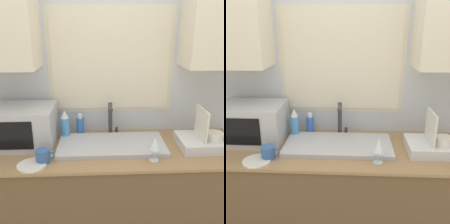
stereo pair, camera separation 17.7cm
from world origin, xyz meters
TOP-DOWN VIEW (x-y plane):
  - countertop at (0.00, 0.32)m, footprint 1.90×0.67m
  - wall_back at (0.00, 0.63)m, footprint 6.00×0.38m
  - sink_basin at (-0.01, 0.33)m, footprint 0.77×0.38m
  - faucet at (-0.01, 0.53)m, footprint 0.08×0.15m
  - microwave at (-0.66, 0.42)m, footprint 0.47×0.37m
  - dish_rack at (0.63, 0.29)m, footprint 0.30×0.30m
  - spray_bottle at (-0.36, 0.49)m, footprint 0.07×0.07m
  - soap_bottle at (-0.25, 0.56)m, footprint 0.06×0.06m
  - mug_near_sink at (-0.46, 0.13)m, footprint 0.12×0.09m
  - wine_glass at (0.26, 0.12)m, footprint 0.07×0.07m
  - small_plate at (-0.53, 0.08)m, footprint 0.18×0.18m

SIDE VIEW (x-z plane):
  - countertop at x=0.00m, z-range 0.00..0.93m
  - small_plate at x=-0.53m, z-range 0.93..0.94m
  - sink_basin at x=-0.01m, z-range 0.93..0.96m
  - mug_near_sink at x=-0.46m, z-range 0.93..1.02m
  - dish_rack at x=0.63m, z-range 0.84..1.13m
  - soap_bottle at x=-0.25m, z-range 0.92..1.09m
  - spray_bottle at x=-0.36m, z-range 0.92..1.15m
  - wine_glass at x=0.26m, z-range 0.96..1.13m
  - microwave at x=-0.66m, z-range 0.93..1.21m
  - faucet at x=-0.01m, z-range 0.95..1.21m
  - wall_back at x=0.00m, z-range 0.11..2.71m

